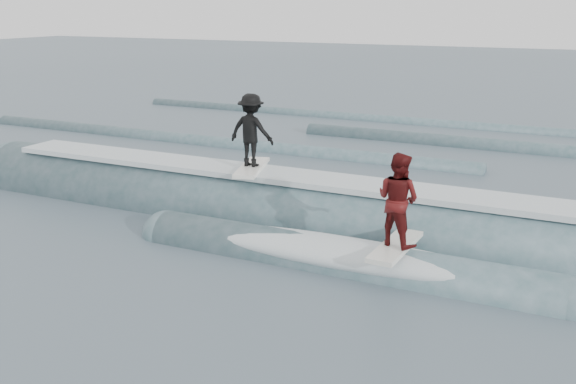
% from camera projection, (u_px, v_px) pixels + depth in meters
% --- Properties ---
extents(ground, '(160.00, 160.00, 0.00)m').
position_uv_depth(ground, '(133.00, 349.00, 10.42)').
color(ground, '#415460').
rests_on(ground, ground).
extents(breaking_wave, '(22.42, 3.97, 2.37)m').
position_uv_depth(breaking_wave, '(309.00, 227.00, 15.97)').
color(breaking_wave, '#37565C').
rests_on(breaking_wave, ground).
extents(surfer_black, '(1.21, 2.07, 1.97)m').
position_uv_depth(surfer_black, '(251.00, 133.00, 16.37)').
color(surfer_black, white).
rests_on(surfer_black, ground).
extents(surfer_red, '(1.11, 2.03, 2.01)m').
position_uv_depth(surfer_red, '(398.00, 203.00, 12.79)').
color(surfer_red, silver).
rests_on(surfer_red, ground).
extents(far_swells, '(35.95, 8.65, 0.80)m').
position_uv_depth(far_swells, '(390.00, 141.00, 26.12)').
color(far_swells, '#37565C').
rests_on(far_swells, ground).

